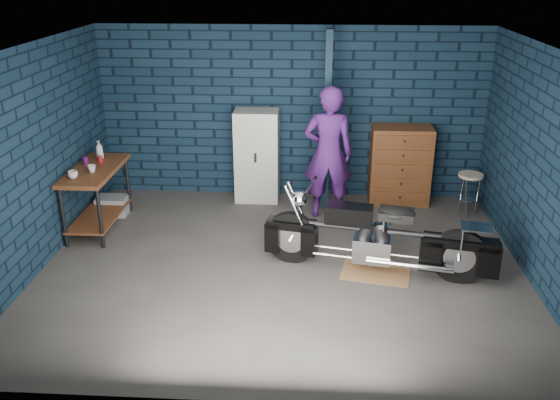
# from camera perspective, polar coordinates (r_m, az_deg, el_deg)

# --- Properties ---
(ground) EXTENTS (6.00, 6.00, 0.00)m
(ground) POSITION_cam_1_polar(r_m,az_deg,el_deg) (7.54, 0.22, -6.35)
(ground) COLOR #4C4A47
(ground) RESTS_ON ground
(room_walls) EXTENTS (6.02, 5.01, 2.71)m
(room_walls) POSITION_cam_1_polar(r_m,az_deg,el_deg) (7.38, 0.49, 8.86)
(room_walls) COLOR #102335
(room_walls) RESTS_ON ground
(support_post) EXTENTS (0.10, 0.10, 2.70)m
(support_post) POSITION_cam_1_polar(r_m,az_deg,el_deg) (8.86, 4.54, 7.39)
(support_post) COLOR #112737
(support_post) RESTS_ON ground
(workbench) EXTENTS (0.60, 1.40, 0.91)m
(workbench) POSITION_cam_1_polar(r_m,az_deg,el_deg) (8.78, -17.14, 0.13)
(workbench) COLOR brown
(workbench) RESTS_ON ground
(drip_mat) EXTENTS (0.93, 0.77, 0.01)m
(drip_mat) POSITION_cam_1_polar(r_m,az_deg,el_deg) (7.51, 9.22, -6.77)
(drip_mat) COLOR brown
(drip_mat) RESTS_ON ground
(motorcycle) EXTENTS (2.50, 1.11, 1.06)m
(motorcycle) POSITION_cam_1_polar(r_m,az_deg,el_deg) (7.27, 9.47, -3.13)
(motorcycle) COLOR black
(motorcycle) RESTS_ON ground
(person) EXTENTS (0.72, 0.48, 1.97)m
(person) POSITION_cam_1_polar(r_m,az_deg,el_deg) (8.66, 4.67, 4.52)
(person) COLOR #501F76
(person) RESTS_ON ground
(storage_bin) EXTENTS (0.45, 0.32, 0.28)m
(storage_bin) POSITION_cam_1_polar(r_m,az_deg,el_deg) (9.32, -15.79, -0.51)
(storage_bin) COLOR gray
(storage_bin) RESTS_ON ground
(locker) EXTENTS (0.68, 0.49, 1.46)m
(locker) POSITION_cam_1_polar(r_m,az_deg,el_deg) (9.35, -2.24, 4.26)
(locker) COLOR silver
(locker) RESTS_ON ground
(tool_chest) EXTENTS (0.92, 0.51, 1.23)m
(tool_chest) POSITION_cam_1_polar(r_m,az_deg,el_deg) (9.43, 11.47, 3.27)
(tool_chest) COLOR brown
(tool_chest) RESTS_ON ground
(shop_stool) EXTENTS (0.39, 0.39, 0.66)m
(shop_stool) POSITION_cam_1_polar(r_m,az_deg,el_deg) (9.31, 17.67, 0.50)
(shop_stool) COLOR #BEAC8F
(shop_stool) RESTS_ON ground
(cup_a) EXTENTS (0.15, 0.15, 0.10)m
(cup_a) POSITION_cam_1_polar(r_m,az_deg,el_deg) (8.29, -19.32, 2.32)
(cup_a) COLOR #BEAC8F
(cup_a) RESTS_ON workbench
(cup_b) EXTENTS (0.14, 0.14, 0.10)m
(cup_b) POSITION_cam_1_polar(r_m,az_deg,el_deg) (8.46, -17.66, 2.90)
(cup_b) COLOR #BEAC8F
(cup_b) RESTS_ON workbench
(mug_purple) EXTENTS (0.10, 0.10, 0.11)m
(mug_purple) POSITION_cam_1_polar(r_m,az_deg,el_deg) (8.82, -18.21, 3.62)
(mug_purple) COLOR #5D1862
(mug_purple) RESTS_ON workbench
(mug_red) EXTENTS (0.09, 0.09, 0.10)m
(mug_red) POSITION_cam_1_polar(r_m,az_deg,el_deg) (8.83, -16.91, 3.78)
(mug_red) COLOR #A3151F
(mug_red) RESTS_ON workbench
(bottle) EXTENTS (0.13, 0.13, 0.27)m
(bottle) POSITION_cam_1_polar(r_m,az_deg,el_deg) (8.98, -16.99, 4.65)
(bottle) COLOR gray
(bottle) RESTS_ON workbench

